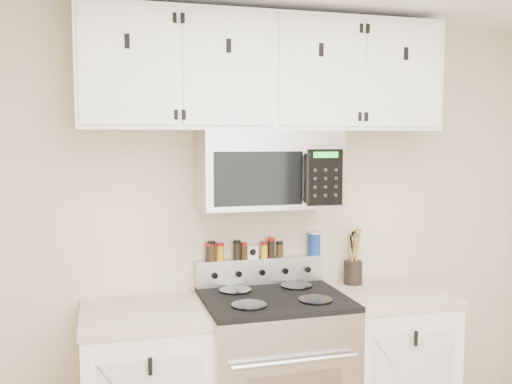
% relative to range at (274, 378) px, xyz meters
% --- Properties ---
extents(back_wall, '(3.50, 0.01, 2.50)m').
position_rel_range_xyz_m(back_wall, '(0.00, 0.32, 0.76)').
color(back_wall, beige).
rests_on(back_wall, floor).
extents(range, '(0.76, 0.65, 1.10)m').
position_rel_range_xyz_m(range, '(0.00, 0.00, 0.00)').
color(range, '#B7B7BA').
rests_on(range, floor).
extents(base_cabinet_right, '(0.64, 0.62, 0.92)m').
position_rel_range_xyz_m(base_cabinet_right, '(0.69, 0.02, -0.03)').
color(base_cabinet_right, white).
rests_on(base_cabinet_right, floor).
extents(microwave, '(0.76, 0.44, 0.42)m').
position_rel_range_xyz_m(microwave, '(0.00, 0.13, 1.14)').
color(microwave, '#9E9EA3').
rests_on(microwave, back_wall).
extents(upper_cabinets, '(2.00, 0.35, 0.62)m').
position_rel_range_xyz_m(upper_cabinets, '(-0.00, 0.15, 1.66)').
color(upper_cabinets, white).
rests_on(upper_cabinets, back_wall).
extents(utensil_crock, '(0.11, 0.11, 0.32)m').
position_rel_range_xyz_m(utensil_crock, '(0.57, 0.22, 0.51)').
color(utensil_crock, black).
rests_on(utensil_crock, base_cabinet_right).
extents(kitchen_timer, '(0.07, 0.06, 0.07)m').
position_rel_range_xyz_m(kitchen_timer, '(-0.05, 0.28, 0.65)').
color(kitchen_timer, white).
rests_on(kitchen_timer, range).
extents(salt_canister, '(0.07, 0.07, 0.14)m').
position_rel_range_xyz_m(salt_canister, '(0.34, 0.28, 0.68)').
color(salt_canister, '#153C95').
rests_on(salt_canister, range).
extents(spice_jar_0, '(0.04, 0.04, 0.10)m').
position_rel_range_xyz_m(spice_jar_0, '(-0.30, 0.28, 0.67)').
color(spice_jar_0, black).
rests_on(spice_jar_0, range).
extents(spice_jar_1, '(0.05, 0.05, 0.11)m').
position_rel_range_xyz_m(spice_jar_1, '(-0.29, 0.28, 0.67)').
color(spice_jar_1, '#3B200E').
rests_on(spice_jar_1, range).
extents(spice_jar_2, '(0.04, 0.04, 0.10)m').
position_rel_range_xyz_m(spice_jar_2, '(-0.24, 0.28, 0.66)').
color(spice_jar_2, '#C69217').
rests_on(spice_jar_2, range).
extents(spice_jar_3, '(0.04, 0.04, 0.11)m').
position_rel_range_xyz_m(spice_jar_3, '(-0.14, 0.28, 0.67)').
color(spice_jar_3, black).
rests_on(spice_jar_3, range).
extents(spice_jar_4, '(0.04, 0.04, 0.09)m').
position_rel_range_xyz_m(spice_jar_4, '(-0.10, 0.28, 0.66)').
color(spice_jar_4, '#3C200E').
rests_on(spice_jar_4, range).
extents(spice_jar_5, '(0.04, 0.04, 0.09)m').
position_rel_range_xyz_m(spice_jar_5, '(0.03, 0.28, 0.66)').
color(spice_jar_5, yellow).
rests_on(spice_jar_5, range).
extents(spice_jar_6, '(0.04, 0.04, 0.11)m').
position_rel_range_xyz_m(spice_jar_6, '(0.07, 0.28, 0.67)').
color(spice_jar_6, black).
rests_on(spice_jar_6, range).
extents(spice_jar_7, '(0.04, 0.04, 0.09)m').
position_rel_range_xyz_m(spice_jar_7, '(0.12, 0.28, 0.66)').
color(spice_jar_7, '#40270F').
rests_on(spice_jar_7, range).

